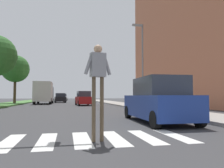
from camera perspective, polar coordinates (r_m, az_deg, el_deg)
ground_plane at (r=29.30m, az=-12.89°, el=-5.36°), size 140.00×140.00×0.00m
crosswalk at (r=5.97m, az=-16.97°, el=-14.21°), size 7.65×2.20×0.01m
median_strip at (r=28.36m, az=-27.67°, el=-5.00°), size 3.52×64.00×0.15m
tree_distant at (r=33.21m, az=-24.31°, el=3.69°), size 3.84×3.84×6.76m
apartment_block_right at (r=29.01m, az=26.08°, el=17.73°), size 10.06×29.65×22.70m
sidewalk_right at (r=28.21m, az=2.82°, el=-5.37°), size 3.00×64.00×0.15m
street_lamp_right at (r=19.62m, az=7.88°, el=6.94°), size 1.02×0.24×7.50m
pedestrian_performer at (r=5.55m, az=-3.77°, el=2.01°), size 0.75×0.31×2.49m
suv_crossing at (r=9.73m, az=12.16°, el=-4.45°), size 2.06×4.64×1.97m
sedan_midblock at (r=26.59m, az=-7.49°, el=-3.91°), size 2.03×4.19×1.74m
sedan_distant at (r=38.42m, az=-13.63°, el=-3.68°), size 2.20×4.35×1.62m
sedan_far_horizon at (r=54.24m, az=-12.83°, el=-3.50°), size 2.09×4.35×1.66m
truck_box_delivery at (r=32.49m, az=-17.64°, el=-2.18°), size 2.40×6.20×3.10m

